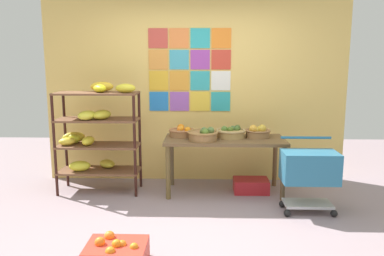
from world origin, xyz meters
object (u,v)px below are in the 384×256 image
(banana_shelf_unit, at_px, (95,130))
(fruit_basket_centre, at_px, (203,135))
(fruit_basket_back_left, at_px, (258,132))
(shopping_cart, at_px, (309,170))
(fruit_basket_right, at_px, (231,132))
(fruit_basket_back_right, at_px, (182,132))
(orange_crate_foreground, at_px, (116,254))
(display_table, at_px, (225,145))
(produce_crate_under_table, at_px, (251,186))

(banana_shelf_unit, height_order, fruit_basket_centre, banana_shelf_unit)
(fruit_basket_back_left, distance_m, shopping_cart, 0.94)
(fruit_basket_right, distance_m, fruit_basket_back_left, 0.36)
(fruit_basket_centre, relative_size, fruit_basket_back_right, 1.13)
(banana_shelf_unit, height_order, fruit_basket_back_right, banana_shelf_unit)
(fruit_basket_back_left, height_order, orange_crate_foreground, fruit_basket_back_left)
(banana_shelf_unit, bearing_deg, display_table, 0.33)
(fruit_basket_back_left, bearing_deg, fruit_basket_centre, -162.35)
(fruit_basket_centre, bearing_deg, display_table, 26.25)
(fruit_basket_centre, xyz_separation_m, orange_crate_foreground, (-0.74, -1.76, -0.70))
(display_table, xyz_separation_m, fruit_basket_right, (0.08, 0.07, 0.16))
(fruit_basket_right, bearing_deg, orange_crate_foreground, -119.14)
(fruit_basket_right, bearing_deg, produce_crate_under_table, -13.05)
(display_table, relative_size, shopping_cart, 1.83)
(fruit_basket_right, relative_size, orange_crate_foreground, 0.77)
(banana_shelf_unit, distance_m, fruit_basket_back_right, 1.14)
(display_table, distance_m, fruit_basket_back_right, 0.60)
(display_table, xyz_separation_m, fruit_basket_back_left, (0.44, 0.09, 0.16))
(fruit_basket_centre, bearing_deg, produce_crate_under_table, 12.65)
(produce_crate_under_table, bearing_deg, banana_shelf_unit, -179.56)
(fruit_basket_centre, bearing_deg, banana_shelf_unit, 174.88)
(banana_shelf_unit, bearing_deg, orange_crate_foreground, -70.22)
(produce_crate_under_table, height_order, shopping_cart, shopping_cart)
(fruit_basket_right, xyz_separation_m, produce_crate_under_table, (0.27, -0.06, -0.70))
(fruit_basket_back_left, height_order, shopping_cart, fruit_basket_back_left)
(banana_shelf_unit, distance_m, fruit_basket_right, 1.78)
(fruit_basket_right, height_order, produce_crate_under_table, fruit_basket_right)
(fruit_basket_right, bearing_deg, shopping_cart, -40.68)
(produce_crate_under_table, bearing_deg, orange_crate_foreground, -125.73)
(fruit_basket_back_left, relative_size, fruit_basket_back_right, 0.96)
(fruit_basket_right, distance_m, orange_crate_foreground, 2.36)
(fruit_basket_back_left, xyz_separation_m, produce_crate_under_table, (-0.08, -0.09, -0.71))
(fruit_basket_back_left, bearing_deg, shopping_cart, -56.99)
(fruit_basket_centre, bearing_deg, orange_crate_foreground, -112.65)
(fruit_basket_back_right, bearing_deg, orange_crate_foreground, -102.42)
(fruit_basket_centre, height_order, fruit_basket_back_right, fruit_basket_centre)
(fruit_basket_back_right, height_order, orange_crate_foreground, fruit_basket_back_right)
(produce_crate_under_table, bearing_deg, fruit_basket_back_left, 45.70)
(produce_crate_under_table, xyz_separation_m, orange_crate_foreground, (-1.37, -1.91, 0.02))
(fruit_basket_centre, distance_m, fruit_basket_back_right, 0.40)
(fruit_basket_back_right, bearing_deg, fruit_basket_back_left, -2.35)
(fruit_basket_centre, height_order, fruit_basket_back_left, fruit_basket_centre)
(banana_shelf_unit, xyz_separation_m, fruit_basket_back_right, (1.13, 0.14, -0.04))
(fruit_basket_centre, height_order, produce_crate_under_table, fruit_basket_centre)
(fruit_basket_right, bearing_deg, display_table, -140.73)
(orange_crate_foreground, bearing_deg, shopping_cart, 32.65)
(display_table, relative_size, fruit_basket_back_right, 4.47)
(shopping_cart, bearing_deg, orange_crate_foreground, -155.15)
(orange_crate_foreground, bearing_deg, display_table, 61.94)
(fruit_basket_centre, distance_m, produce_crate_under_table, 0.97)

